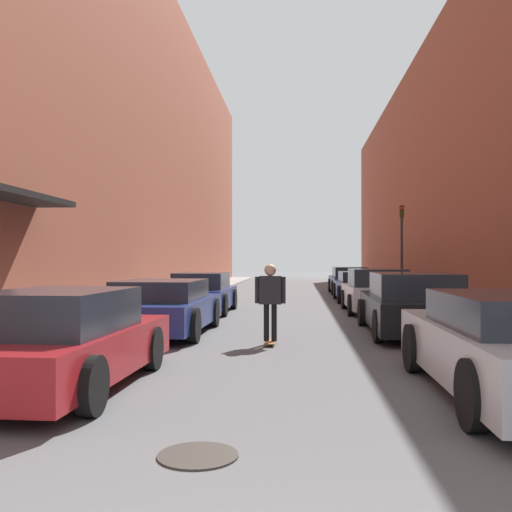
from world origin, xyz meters
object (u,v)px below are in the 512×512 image
parked_car_right_0 (508,346)px  skateboarder (270,295)px  parked_car_right_2 (377,292)px  parked_car_left_0 (62,341)px  parked_car_left_1 (164,307)px  traffic_light (402,242)px  parked_car_right_4 (349,281)px  parked_car_left_2 (203,293)px  manhole_cover (198,455)px  parked_car_right_3 (361,287)px  parked_car_right_1 (412,305)px

parked_car_right_0 → skateboarder: bearing=127.3°
parked_car_right_0 → parked_car_right_2: parked_car_right_2 is taller
parked_car_left_0 → parked_car_left_1: size_ratio=0.93×
parked_car_right_2 → skateboarder: size_ratio=2.52×
skateboarder → traffic_light: bearing=67.5°
parked_car_right_2 → parked_car_right_4: 9.73m
parked_car_right_2 → parked_car_left_2: bearing=-175.5°
parked_car_left_2 → skateboarder: bearing=-69.4°
skateboarder → manhole_cover: bearing=-92.7°
traffic_light → parked_car_right_2: bearing=-111.1°
parked_car_right_3 → parked_car_right_4: (-0.05, 5.03, 0.04)m
parked_car_right_0 → skateboarder: size_ratio=3.00×
parked_car_right_0 → parked_car_right_2: size_ratio=1.19×
parked_car_right_4 → traffic_light: 6.36m
parked_car_left_0 → traffic_light: (7.00, 14.86, 1.72)m
parked_car_right_0 → manhole_cover: (-3.42, -2.33, -0.63)m
parked_car_left_1 → parked_car_left_2: (0.01, 5.18, 0.01)m
parked_car_left_0 → skateboarder: size_ratio=2.64×
parked_car_left_0 → manhole_cover: bearing=-47.0°
parked_car_right_0 → skateboarder: skateboarder is taller
parked_car_right_4 → parked_car_right_1: bearing=-89.6°
parked_car_left_0 → parked_car_right_3: parked_car_left_0 is taller
parked_car_left_2 → parked_car_right_1: bearing=-40.5°
parked_car_right_1 → manhole_cover: size_ratio=6.89×
parked_car_left_2 → manhole_cover: (2.17, -13.02, -0.61)m
parked_car_left_1 → skateboarder: size_ratio=2.84×
parked_car_left_0 → parked_car_right_1: size_ratio=0.87×
parked_car_right_0 → traffic_light: (1.37, 14.90, 1.71)m
manhole_cover → parked_car_right_3: bearing=79.5°
parked_car_right_3 → parked_car_right_4: size_ratio=0.95×
parked_car_right_0 → manhole_cover: bearing=-145.8°
parked_car_left_0 → parked_car_left_2: size_ratio=1.03×
parked_car_right_3 → manhole_cover: 18.47m
traffic_light → manhole_cover: bearing=-105.5°
parked_car_right_1 → manhole_cover: 8.95m
parked_car_left_1 → manhole_cover: bearing=-74.4°
skateboarder → manhole_cover: skateboarder is taller
parked_car_left_2 → traffic_light: (6.96, 4.21, 1.73)m
parked_car_left_0 → parked_car_right_4: (5.54, 20.81, 0.01)m
parked_car_right_1 → traffic_light: size_ratio=1.33×
parked_car_right_1 → manhole_cover: (-3.43, -8.24, -0.66)m
parked_car_left_2 → skateboarder: size_ratio=2.56×
parked_car_left_1 → parked_car_right_4: (5.51, 15.34, 0.03)m
parked_car_right_1 → parked_car_right_4: size_ratio=1.11×
parked_car_right_0 → parked_car_right_3: size_ratio=1.17×
parked_car_left_1 → parked_car_right_4: parked_car_right_4 is taller
parked_car_left_1 → traffic_light: bearing=53.4°
parked_car_right_1 → traffic_light: (1.36, 8.99, 1.68)m
parked_car_left_0 → parked_car_right_0: parked_car_left_0 is taller
parked_car_right_0 → parked_car_left_0: bearing=179.6°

